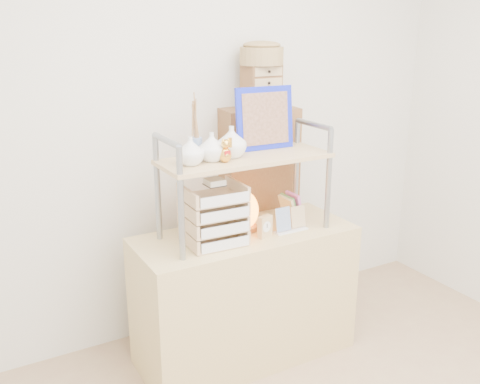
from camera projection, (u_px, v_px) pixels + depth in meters
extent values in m
cube|color=silver|center=(203.00, 118.00, 3.13)|extent=(3.40, 0.02, 2.60)
cube|color=tan|center=(245.00, 295.00, 2.99)|extent=(1.20, 0.50, 0.75)
cube|color=brown|center=(258.00, 216.00, 3.35)|extent=(0.48, 0.29, 1.35)
cylinder|color=gray|center=(181.00, 205.00, 2.47)|extent=(0.03, 0.03, 0.55)
cylinder|color=gray|center=(157.00, 188.00, 2.72)|extent=(0.03, 0.03, 0.55)
cylinder|color=gray|center=(166.00, 140.00, 2.51)|extent=(0.03, 0.30, 0.03)
cylinder|color=gray|center=(329.00, 180.00, 2.87)|extent=(0.03, 0.03, 0.55)
cylinder|color=gray|center=(296.00, 167.00, 3.12)|extent=(0.03, 0.03, 0.55)
cylinder|color=gray|center=(314.00, 124.00, 2.91)|extent=(0.03, 0.30, 0.03)
cube|color=tan|center=(245.00, 158.00, 2.75)|extent=(0.90, 0.34, 0.02)
imported|color=white|center=(190.00, 151.00, 2.56)|extent=(0.13, 0.13, 0.14)
imported|color=white|center=(212.00, 147.00, 2.64)|extent=(0.14, 0.14, 0.14)
imported|color=white|center=(232.00, 142.00, 2.71)|extent=(0.15, 0.15, 0.16)
cylinder|color=#285CB1|center=(195.00, 147.00, 2.73)|extent=(0.07, 0.07, 0.10)
cube|color=#1421C1|center=(265.00, 118.00, 2.86)|extent=(0.34, 0.07, 0.34)
cube|color=brown|center=(266.00, 119.00, 2.85)|extent=(0.28, 0.04, 0.27)
cube|color=#DB60B6|center=(295.00, 208.00, 3.00)|extent=(0.05, 0.12, 0.17)
cube|color=#5B9048|center=(290.00, 208.00, 3.01)|extent=(0.06, 0.12, 0.17)
cube|color=tan|center=(288.00, 209.00, 2.98)|extent=(0.07, 0.13, 0.17)
cube|color=tan|center=(214.00, 241.00, 2.75)|extent=(0.29, 0.27, 0.01)
cube|color=white|center=(225.00, 245.00, 2.64)|extent=(0.26, 0.02, 0.05)
cube|color=tan|center=(214.00, 227.00, 2.73)|extent=(0.29, 0.27, 0.01)
cube|color=white|center=(225.00, 230.00, 2.61)|extent=(0.26, 0.02, 0.05)
cube|color=tan|center=(213.00, 212.00, 2.70)|extent=(0.29, 0.27, 0.01)
cube|color=white|center=(225.00, 215.00, 2.59)|extent=(0.26, 0.02, 0.05)
cube|color=tan|center=(213.00, 198.00, 2.68)|extent=(0.29, 0.27, 0.01)
cube|color=white|center=(225.00, 200.00, 2.57)|extent=(0.26, 0.02, 0.05)
cube|color=beige|center=(215.00, 182.00, 2.64)|extent=(0.09, 0.09, 0.03)
cylinder|color=brown|center=(247.00, 228.00, 2.91)|extent=(0.12, 0.12, 0.03)
ellipsoid|color=orange|center=(247.00, 209.00, 2.88)|extent=(0.14, 0.13, 0.19)
cube|color=tan|center=(265.00, 227.00, 2.80)|extent=(0.09, 0.06, 0.12)
cylinder|color=white|center=(267.00, 227.00, 2.78)|extent=(0.06, 0.02, 0.06)
cube|color=white|center=(291.00, 230.00, 2.90)|extent=(0.20, 0.06, 0.01)
cube|color=navy|center=(283.00, 219.00, 2.86)|extent=(0.09, 0.03, 0.13)
cube|color=tan|center=(298.00, 217.00, 2.91)|extent=(0.09, 0.03, 0.12)
cube|color=brown|center=(261.00, 87.00, 3.09)|extent=(0.20, 0.15, 0.25)
cube|color=tan|center=(268.00, 105.00, 3.06)|extent=(0.18, 0.01, 0.05)
cube|color=tan|center=(268.00, 94.00, 3.04)|extent=(0.18, 0.01, 0.05)
cube|color=tan|center=(268.00, 83.00, 3.02)|extent=(0.18, 0.01, 0.05)
cube|color=tan|center=(269.00, 71.00, 3.00)|extent=(0.18, 0.01, 0.05)
cylinder|color=olive|center=(262.00, 56.00, 3.04)|extent=(0.25, 0.25, 0.10)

